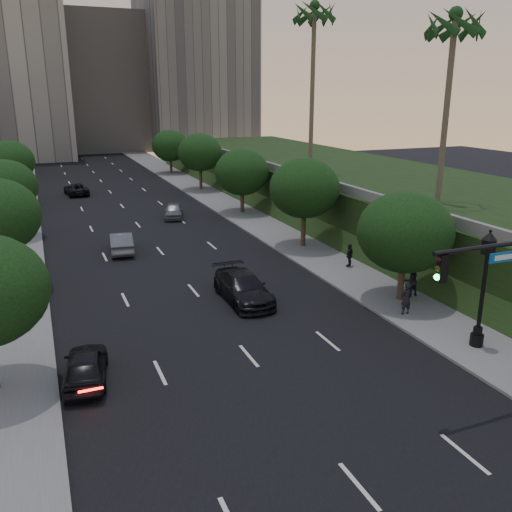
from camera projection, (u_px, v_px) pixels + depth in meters
name	position (u px, v px, depth m)	size (l,w,h in m)	color
ground	(299.00, 416.00, 19.68)	(160.00, 160.00, 0.00)	black
road_surface	(142.00, 230.00, 46.28)	(16.00, 140.00, 0.02)	black
sidewalk_right	(253.00, 219.00, 49.96)	(4.50, 140.00, 0.15)	slate
sidewalk_left	(12.00, 241.00, 42.56)	(4.50, 140.00, 0.15)	slate
embankment	(375.00, 193.00, 51.87)	(18.00, 90.00, 4.00)	black
parapet_wall	(295.00, 174.00, 48.12)	(0.35, 90.00, 0.70)	slate
office_block_mid	(100.00, 84.00, 108.52)	(22.00, 18.00, 26.00)	#9D9990
office_block_right	(194.00, 58.00, 108.25)	(20.00, 22.00, 36.00)	gray
tree_right_a	(405.00, 232.00, 29.33)	(5.20, 5.20, 6.24)	#38281C
tree_right_b	(304.00, 188.00, 39.83)	(5.20, 5.20, 6.74)	#38281C
tree_right_c	(242.00, 172.00, 51.50)	(5.20, 5.20, 6.24)	#38281C
tree_right_d	(200.00, 152.00, 63.77)	(5.20, 5.20, 6.74)	#38281C
tree_right_e	(170.00, 146.00, 77.21)	(5.20, 5.20, 6.24)	#38281C
tree_left_c	(4.00, 187.00, 42.24)	(5.00, 5.00, 6.34)	#38281C
tree_left_d	(9.00, 162.00, 54.54)	(5.00, 5.00, 6.71)	#38281C
palm_mid	(455.00, 25.00, 33.98)	(3.20, 3.20, 13.00)	#4C4233
palm_far	(314.00, 16.00, 46.95)	(3.20, 3.20, 15.50)	#4C4233
street_lamp	(482.00, 295.00, 24.13)	(0.64, 0.64, 5.62)	black
sedan_near_left	(85.00, 366.00, 21.85)	(1.66, 4.12, 1.40)	black
sedan_mid_left	(121.00, 242.00, 39.69)	(1.58, 4.53, 1.49)	#595C60
sedan_far_left	(76.00, 189.00, 61.94)	(2.23, 4.83, 1.34)	black
sedan_near_right	(243.00, 287.00, 30.34)	(2.23, 5.48, 1.59)	black
sedan_far_right	(174.00, 211.00, 50.55)	(1.67, 4.15, 1.41)	slate
pedestrian_a	(406.00, 299.00, 28.11)	(0.63, 0.41, 1.72)	black
pedestrian_b	(411.00, 281.00, 30.60)	(0.90, 0.70, 1.86)	black
pedestrian_c	(350.00, 255.00, 35.90)	(0.91, 0.38, 1.56)	black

